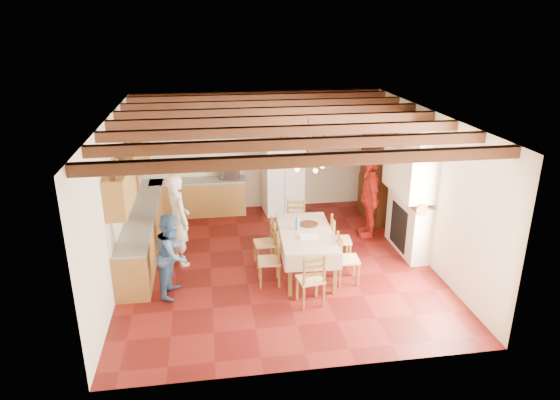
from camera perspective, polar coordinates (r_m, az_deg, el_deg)
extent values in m
cube|color=#4E0E0C|center=(10.14, -0.31, -7.31)|extent=(6.00, 6.50, 0.02)
cube|color=silver|center=(9.14, -0.34, 9.72)|extent=(6.00, 6.50, 0.02)
cube|color=beige|center=(12.63, -2.48, 5.65)|extent=(6.00, 0.02, 3.00)
cube|color=beige|center=(6.60, 3.84, -8.64)|extent=(6.00, 0.02, 3.00)
cube|color=beige|center=(9.60, -18.40, -0.18)|extent=(0.02, 6.50, 3.00)
cube|color=beige|center=(10.38, 16.36, 1.56)|extent=(0.02, 6.50, 3.00)
cube|color=brown|center=(10.90, -15.35, -3.46)|extent=(0.60, 4.30, 0.86)
cube|color=brown|center=(12.58, -9.28, 0.24)|extent=(2.30, 0.60, 0.86)
cube|color=slate|center=(10.74, -15.57, -1.26)|extent=(0.62, 4.30, 0.04)
cube|color=slate|center=(12.44, -9.40, 2.19)|extent=(2.34, 0.62, 0.04)
cube|color=#ECE4CB|center=(10.67, -17.25, 0.26)|extent=(0.03, 4.30, 0.60)
cube|color=#ECE4CB|center=(12.62, -9.48, 3.97)|extent=(2.30, 0.03, 0.60)
cube|color=brown|center=(10.45, -16.75, 3.66)|extent=(0.35, 4.20, 0.70)
cube|color=black|center=(12.77, 4.50, 7.39)|extent=(0.34, 0.03, 0.42)
cube|color=white|center=(12.45, 0.29, 2.78)|extent=(1.01, 0.86, 1.88)
cube|color=beige|center=(9.49, 3.01, -3.77)|extent=(1.10, 1.99, 0.05)
cube|color=brown|center=(8.87, 1.16, -8.62)|extent=(0.07, 0.07, 0.80)
cube|color=brown|center=(8.98, 6.30, -8.35)|extent=(0.07, 0.07, 0.80)
cube|color=brown|center=(10.40, 0.11, -4.04)|extent=(0.07, 0.07, 0.80)
cube|color=brown|center=(10.50, 4.47, -3.87)|extent=(0.07, 0.07, 0.80)
torus|color=black|center=(9.01, 3.18, 4.56)|extent=(0.47, 0.47, 0.03)
imported|color=silver|center=(9.99, -11.56, -2.19)|extent=(0.67, 0.80, 1.88)
imported|color=#395C8A|center=(8.98, -12.17, -6.12)|extent=(0.74, 0.86, 1.52)
imported|color=red|center=(11.25, 10.17, 0.30)|extent=(0.54, 1.10, 1.81)
imported|color=silver|center=(12.40, -5.76, 3.06)|extent=(0.54, 0.41, 0.27)
imported|color=#351F0B|center=(12.18, 0.46, 7.66)|extent=(0.31, 0.31, 0.29)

